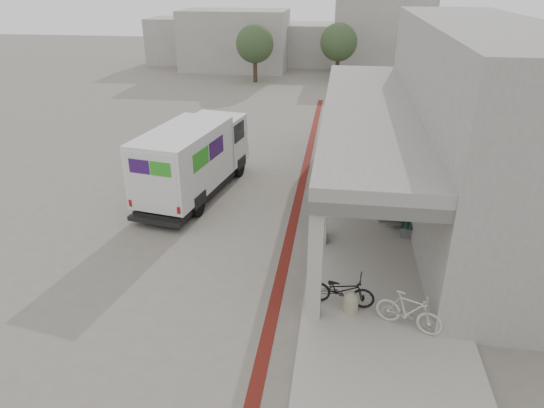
% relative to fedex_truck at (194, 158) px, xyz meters
% --- Properties ---
extents(ground, '(120.00, 120.00, 0.00)m').
position_rel_fedex_truck_xyz_m(ground, '(3.35, -4.09, -1.62)').
color(ground, '#6B645B').
rests_on(ground, ground).
extents(bike_lane_stripe, '(0.35, 40.00, 0.01)m').
position_rel_fedex_truck_xyz_m(bike_lane_stripe, '(4.35, -2.09, -1.62)').
color(bike_lane_stripe, '#5D1812').
rests_on(bike_lane_stripe, ground).
extents(sidewalk, '(4.40, 28.00, 0.12)m').
position_rel_fedex_truck_xyz_m(sidewalk, '(7.35, -4.09, -1.56)').
color(sidewalk, '#9F9A8E').
rests_on(sidewalk, ground).
extents(transit_building, '(7.60, 17.00, 7.00)m').
position_rel_fedex_truck_xyz_m(transit_building, '(10.18, 0.41, 1.78)').
color(transit_building, gray).
rests_on(transit_building, ground).
extents(distant_backdrop, '(28.00, 10.00, 6.50)m').
position_rel_fedex_truck_xyz_m(distant_backdrop, '(0.50, 31.79, 1.08)').
color(distant_backdrop, gray).
rests_on(distant_backdrop, ground).
extents(tree_left, '(3.20, 3.20, 4.80)m').
position_rel_fedex_truck_xyz_m(tree_left, '(-1.65, 23.91, 1.56)').
color(tree_left, '#38281C').
rests_on(tree_left, ground).
extents(tree_mid, '(3.20, 3.20, 4.80)m').
position_rel_fedex_truck_xyz_m(tree_mid, '(5.35, 25.91, 1.56)').
color(tree_mid, '#38281C').
rests_on(tree_mid, ground).
extents(tree_right, '(3.20, 3.20, 4.80)m').
position_rel_fedex_truck_xyz_m(tree_right, '(13.35, 24.91, 1.56)').
color(tree_right, '#38281C').
rests_on(tree_right, ground).
extents(fedex_truck, '(3.35, 7.40, 3.04)m').
position_rel_fedex_truck_xyz_m(fedex_truck, '(0.00, 0.00, 0.00)').
color(fedex_truck, black).
rests_on(fedex_truck, ground).
extents(bench, '(0.78, 2.06, 0.47)m').
position_rel_fedex_truck_xyz_m(bench, '(8.55, -2.11, -1.16)').
color(bench, slate).
rests_on(bench, sidewalk).
extents(bollard_near, '(0.40, 0.40, 0.61)m').
position_rel_fedex_truck_xyz_m(bollard_near, '(6.46, -7.32, -1.20)').
color(bollard_near, gray).
rests_on(bollard_near, sidewalk).
extents(bollard_far, '(0.36, 0.36, 0.54)m').
position_rel_fedex_truck_xyz_m(bollard_far, '(5.45, -3.09, -1.23)').
color(bollard_far, tan).
rests_on(bollard_far, sidewalk).
extents(utility_cabinet, '(0.58, 0.70, 1.04)m').
position_rel_fedex_truck_xyz_m(utility_cabinet, '(7.69, -1.53, -0.98)').
color(utility_cabinet, gray).
rests_on(utility_cabinet, sidewalk).
extents(bicycle_black, '(1.89, 0.85, 0.96)m').
position_rel_fedex_truck_xyz_m(bicycle_black, '(6.18, -7.04, -1.02)').
color(bicycle_black, black).
rests_on(bicycle_black, sidewalk).
extents(bicycle_cream, '(1.81, 1.14, 1.06)m').
position_rel_fedex_truck_xyz_m(bicycle_cream, '(7.91, -7.80, -0.97)').
color(bicycle_cream, beige).
rests_on(bicycle_cream, sidewalk).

